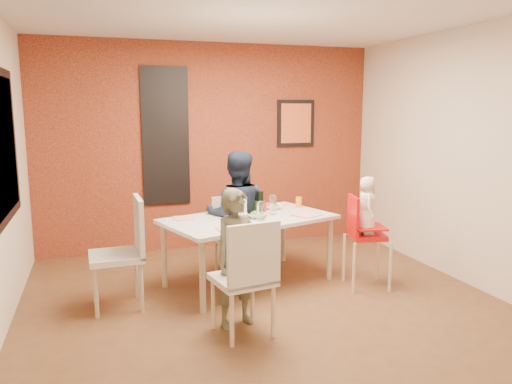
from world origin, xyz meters
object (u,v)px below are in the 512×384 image
object	(u,v)px
chair_near	(247,273)
high_chair	(363,232)
child_far	(237,216)
wine_bottle	(260,203)
dining_table	(249,223)
chair_far	(231,231)
chair_left	(126,246)
paper_towel_roll	(242,209)
toddler	(367,205)
child_near	(237,258)

from	to	relation	value
chair_near	high_chair	distance (m)	1.68
child_far	wine_bottle	distance (m)	0.30
dining_table	child_far	xyz separation A→B (m)	(-0.08, 0.19, 0.04)
chair_far	wine_bottle	size ratio (longest dim) A/B	3.27
chair_left	wine_bottle	size ratio (longest dim) A/B	3.96
chair_left	paper_towel_roll	distance (m)	1.19
toddler	paper_towel_roll	size ratio (longest dim) A/B	2.50
child_near	chair_left	bearing A→B (deg)	119.56
chair_near	child_near	size ratio (longest dim) A/B	0.82
child_near	high_chair	bearing A→B (deg)	-1.51
toddler	child_far	bearing A→B (deg)	81.40
wine_bottle	paper_towel_roll	distance (m)	0.32
chair_far	wine_bottle	xyz separation A→B (m)	(0.22, -0.39, 0.37)
chair_near	child_near	bearing A→B (deg)	-96.31
dining_table	chair_left	distance (m)	1.30
chair_left	high_chair	size ratio (longest dim) A/B	1.08
chair_near	toddler	bearing A→B (deg)	-163.46
chair_near	chair_left	bearing A→B (deg)	-57.67
chair_near	paper_towel_roll	size ratio (longest dim) A/B	4.09
chair_near	child_far	distance (m)	1.46
chair_near	chair_far	size ratio (longest dim) A/B	1.14
toddler	child_near	bearing A→B (deg)	128.45
chair_far	child_near	bearing A→B (deg)	-102.47
wine_bottle	toddler	bearing A→B (deg)	-27.54
chair_far	chair_near	bearing A→B (deg)	-100.05
dining_table	toddler	world-z (taller)	toddler
child_near	child_far	distance (m)	1.22
paper_towel_roll	toddler	bearing A→B (deg)	-14.82
chair_left	high_chair	distance (m)	2.39
chair_near	chair_left	xyz separation A→B (m)	(-0.89, 0.98, 0.03)
dining_table	wine_bottle	size ratio (longest dim) A/B	7.40
child_near	paper_towel_roll	bearing A→B (deg)	50.76
dining_table	high_chair	distance (m)	1.20
child_far	wine_bottle	world-z (taller)	child_far
dining_table	chair_far	distance (m)	0.47
child_near	toddler	xyz separation A→B (m)	(1.53, 0.50, 0.27)
chair_near	toddler	distance (m)	1.72
chair_near	child_far	bearing A→B (deg)	-112.33
wine_bottle	chair_near	bearing A→B (deg)	-112.79
chair_far	high_chair	size ratio (longest dim) A/B	0.89
toddler	wine_bottle	bearing A→B (deg)	82.71
chair_far	chair_left	size ratio (longest dim) A/B	0.83
chair_near	toddler	xyz separation A→B (m)	(1.52, 0.75, 0.32)
dining_table	paper_towel_roll	bearing A→B (deg)	-130.75
chair_far	toddler	size ratio (longest dim) A/B	1.44
chair_near	child_far	world-z (taller)	child_far
chair_near	chair_left	size ratio (longest dim) A/B	0.94
child_far	dining_table	bearing A→B (deg)	130.10
chair_near	paper_towel_roll	world-z (taller)	chair_near
dining_table	wine_bottle	distance (m)	0.25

